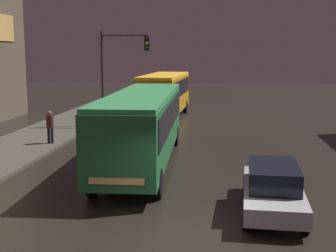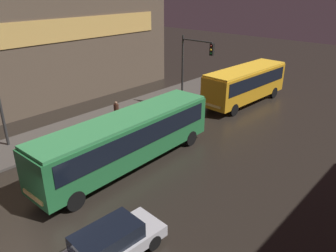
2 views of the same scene
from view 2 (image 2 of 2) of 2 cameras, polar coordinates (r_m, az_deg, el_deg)
name	(u,v)px [view 2 (image 2 of 2)]	position (r m, az deg, el deg)	size (l,w,h in m)	color
sidewalk_left	(94,123)	(25.65, -12.82, 0.55)	(4.00, 48.00, 0.15)	#47423D
building_left_tower	(17,6)	(32.51, -24.86, 18.49)	(10.07, 26.28, 16.26)	brown
bus_near	(128,136)	(18.67, -6.99, -1.72)	(2.79, 11.87, 3.10)	#236B38
bus_far	(245,82)	(29.72, 13.33, 7.51)	(2.93, 9.43, 3.18)	orange
car_taxi	(108,245)	(13.35, -10.45, -19.69)	(1.97, 4.74, 1.44)	#B7B7BC
pedestrian_near	(116,110)	(24.87, -8.99, 2.76)	(0.46, 0.46, 1.67)	black
traffic_light_main	(193,62)	(26.73, 4.31, 11.10)	(3.09, 0.35, 6.10)	#2D2D2D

